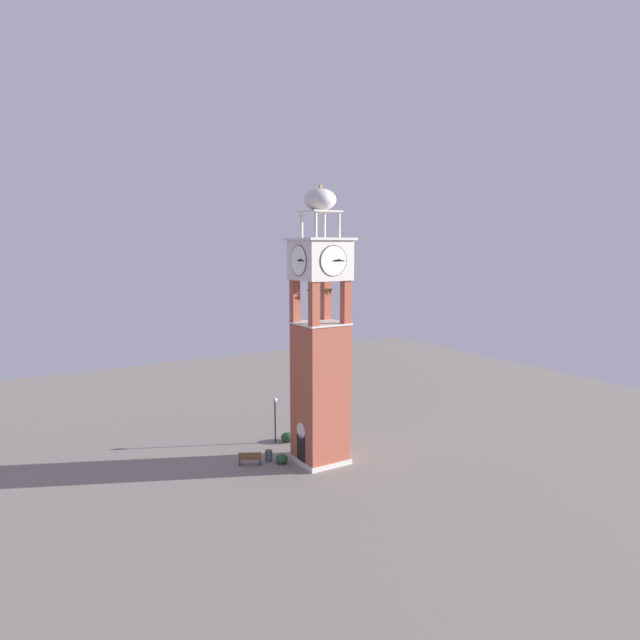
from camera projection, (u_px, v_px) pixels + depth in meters
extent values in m
plane|color=gray|center=(320.00, 461.00, 40.82)|extent=(80.00, 80.00, 0.00)
cube|color=#9E4C38|center=(320.00, 394.00, 40.17)|extent=(3.11, 3.11, 9.94)
cube|color=beige|center=(320.00, 459.00, 40.80)|extent=(3.31, 3.31, 0.35)
cube|color=black|center=(301.00, 450.00, 39.85)|extent=(1.10, 0.04, 2.20)
cylinder|color=beige|center=(301.00, 431.00, 39.66)|extent=(1.10, 0.04, 1.10)
cube|color=#9E4C38|center=(295.00, 302.00, 39.72)|extent=(0.56, 0.56, 3.07)
cube|color=#9E4C38|center=(314.00, 305.00, 37.57)|extent=(0.56, 0.56, 3.07)
cube|color=#9E4C38|center=(326.00, 300.00, 41.05)|extent=(0.56, 0.56, 3.07)
cube|color=#9E4C38|center=(346.00, 303.00, 38.91)|extent=(0.56, 0.56, 3.07)
cube|color=beige|center=(320.00, 323.00, 39.51)|extent=(3.27, 3.27, 0.12)
cone|color=brown|center=(327.00, 293.00, 38.69)|extent=(0.37, 0.37, 0.41)
cone|color=brown|center=(330.00, 292.00, 39.13)|extent=(0.37, 0.37, 0.49)
cone|color=brown|center=(325.00, 291.00, 39.82)|extent=(0.55, 0.55, 0.40)
cone|color=brown|center=(314.00, 291.00, 39.78)|extent=(0.52, 0.52, 0.37)
cone|color=brown|center=(310.00, 292.00, 39.08)|extent=(0.50, 0.50, 0.41)
cone|color=brown|center=(317.00, 293.00, 38.56)|extent=(0.54, 0.54, 0.39)
cube|color=beige|center=(320.00, 260.00, 38.93)|extent=(3.35, 3.35, 2.71)
cylinder|color=white|center=(299.00, 261.00, 38.04)|extent=(2.06, 0.05, 2.06)
torus|color=black|center=(299.00, 261.00, 38.04)|extent=(2.08, 0.06, 2.08)
cube|color=black|center=(300.00, 260.00, 37.79)|extent=(0.52, 0.03, 0.17)
cube|color=black|center=(301.00, 261.00, 37.66)|extent=(0.82, 0.03, 0.06)
cylinder|color=white|center=(341.00, 260.00, 39.82)|extent=(2.06, 0.05, 2.06)
torus|color=black|center=(341.00, 260.00, 39.82)|extent=(2.08, 0.06, 2.08)
cube|color=black|center=(343.00, 259.00, 39.63)|extent=(0.52, 0.03, 0.17)
cube|color=black|center=(345.00, 260.00, 39.51)|extent=(0.82, 0.03, 0.06)
cylinder|color=white|center=(307.00, 260.00, 40.36)|extent=(0.05, 2.06, 2.06)
torus|color=black|center=(307.00, 260.00, 40.36)|extent=(0.06, 2.08, 2.08)
cube|color=black|center=(310.00, 259.00, 40.54)|extent=(0.03, 0.52, 0.17)
cube|color=black|center=(312.00, 260.00, 40.62)|extent=(0.03, 0.82, 0.06)
cylinder|color=white|center=(334.00, 261.00, 37.51)|extent=(0.05, 2.06, 2.06)
torus|color=black|center=(334.00, 261.00, 37.51)|extent=(0.06, 2.08, 2.08)
cube|color=black|center=(337.00, 260.00, 37.58)|extent=(0.03, 0.52, 0.17)
cube|color=black|center=(339.00, 261.00, 37.67)|extent=(0.03, 0.82, 0.06)
cube|color=beige|center=(320.00, 239.00, 38.74)|extent=(3.71, 3.71, 0.16)
cylinder|color=beige|center=(301.00, 225.00, 38.91)|extent=(0.22, 0.22, 1.69)
cylinder|color=beige|center=(316.00, 225.00, 37.36)|extent=(0.22, 0.22, 1.69)
cylinder|color=beige|center=(324.00, 226.00, 39.88)|extent=(0.22, 0.22, 1.69)
cylinder|color=beige|center=(339.00, 225.00, 38.33)|extent=(0.22, 0.22, 1.69)
cube|color=beige|center=(320.00, 212.00, 38.50)|extent=(2.28, 2.28, 0.12)
ellipsoid|color=beige|center=(320.00, 200.00, 38.40)|extent=(2.20, 2.20, 1.48)
sphere|color=#B79338|center=(320.00, 187.00, 38.28)|extent=(0.24, 0.24, 0.24)
cube|color=brown|center=(250.00, 458.00, 40.12)|extent=(1.13, 1.62, 0.06)
cube|color=brown|center=(250.00, 456.00, 39.89)|extent=(0.79, 1.44, 0.44)
cube|color=#2D2D33|center=(240.00, 462.00, 40.10)|extent=(0.39, 0.26, 0.42)
cube|color=#2D2D33|center=(260.00, 461.00, 40.20)|extent=(0.39, 0.26, 0.42)
cylinder|color=black|center=(275.00, 422.00, 44.49)|extent=(0.12, 0.12, 3.24)
sphere|color=silver|center=(275.00, 400.00, 44.25)|extent=(0.36, 0.36, 0.36)
cylinder|color=#4C4C51|center=(269.00, 456.00, 40.78)|extent=(0.52, 0.52, 0.80)
ellipsoid|color=#234C28|center=(289.00, 437.00, 44.93)|extent=(1.24, 1.24, 0.68)
ellipsoid|color=#234C28|center=(282.00, 459.00, 40.36)|extent=(0.87, 0.87, 0.65)
ellipsoid|color=#234C28|center=(336.00, 442.00, 43.53)|extent=(0.82, 0.82, 0.88)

